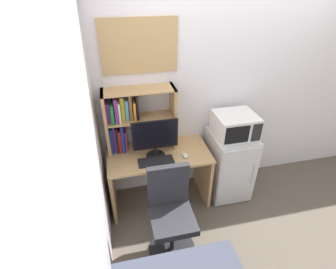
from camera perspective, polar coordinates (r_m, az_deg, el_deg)
wall_back at (r=3.32m, az=21.12°, el=10.47°), size 6.40×0.04×2.60m
wall_left at (r=1.48m, az=-18.24°, el=-18.83°), size 0.04×4.40×2.60m
desk at (r=2.99m, az=-2.01°, el=-7.67°), size 1.14×0.58×0.72m
hutch_bookshelf at (r=2.77m, az=-8.64°, el=3.57°), size 0.76×0.26×0.71m
monitor at (r=2.66m, az=-2.88°, el=-0.69°), size 0.49×0.21×0.45m
keyboard at (r=2.72m, az=-2.70°, el=-5.99°), size 0.37×0.15×0.02m
computer_mouse at (r=2.80m, az=3.87°, el=-4.65°), size 0.06×0.10×0.03m
mini_fridge at (r=3.27m, az=13.35°, el=-6.41°), size 0.48×0.55×0.84m
microwave at (r=2.96m, az=14.64°, el=2.01°), size 0.45×0.40×0.26m
desk_chair at (r=2.58m, az=0.65°, el=-17.99°), size 0.47×0.47×0.96m
wall_corkboard at (r=2.62m, az=-6.45°, el=18.94°), size 0.76×0.02×0.52m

